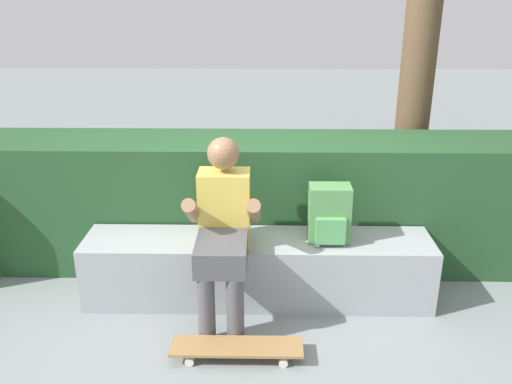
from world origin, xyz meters
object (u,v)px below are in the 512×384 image
at_px(bench_main, 258,269).
at_px(person_skater, 223,226).
at_px(skateboard_near_person, 237,347).
at_px(backpack_on_bench, 329,215).

height_order(bench_main, person_skater, person_skater).
bearing_deg(bench_main, skateboard_near_person, -99.64).
height_order(person_skater, skateboard_near_person, person_skater).
distance_m(person_skater, backpack_on_bench, 0.74).
xyz_separation_m(person_skater, skateboard_near_person, (0.11, -0.47, -0.59)).
bearing_deg(backpack_on_bench, bench_main, 178.89).
bearing_deg(backpack_on_bench, skateboard_near_person, -131.84).
bearing_deg(bench_main, backpack_on_bench, -1.11).
height_order(person_skater, backpack_on_bench, person_skater).
distance_m(skateboard_near_person, backpack_on_bench, 1.08).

